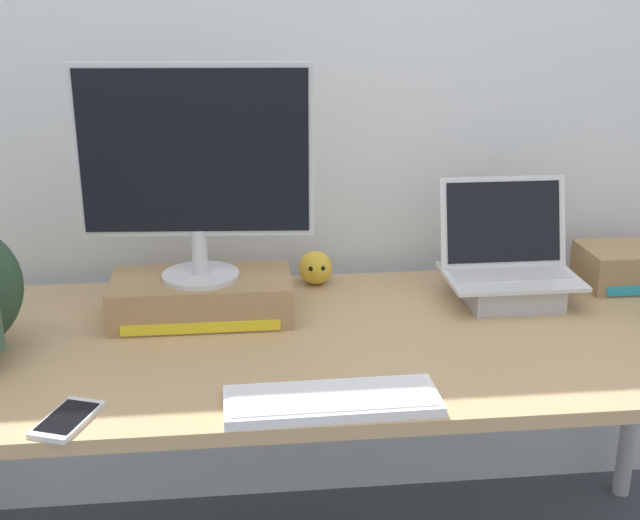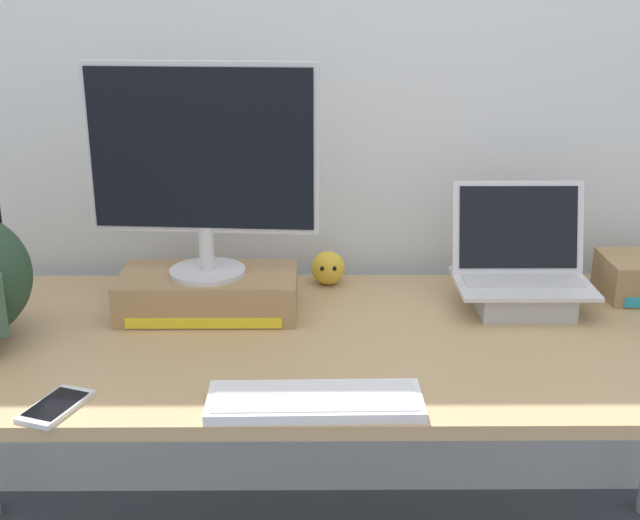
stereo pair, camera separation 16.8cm
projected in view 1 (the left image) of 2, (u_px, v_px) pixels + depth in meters
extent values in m
cube|color=silver|center=(300.00, 52.00, 2.12)|extent=(7.00, 0.10, 2.60)
cube|color=tan|center=(320.00, 341.00, 1.84)|extent=(2.03, 0.80, 0.03)
cylinder|color=#B2B2B7|center=(634.00, 391.00, 2.38)|extent=(0.05, 0.05, 0.69)
cube|color=#9E7A51|center=(202.00, 297.00, 1.93)|extent=(0.42, 0.22, 0.10)
cube|color=yellow|center=(201.00, 328.00, 1.84)|extent=(0.36, 0.00, 0.02)
cylinder|color=silver|center=(201.00, 275.00, 1.91)|extent=(0.18, 0.18, 0.01)
cylinder|color=silver|center=(200.00, 251.00, 1.89)|extent=(0.04, 0.04, 0.11)
cube|color=silver|center=(195.00, 151.00, 1.82)|extent=(0.53, 0.06, 0.39)
cube|color=black|center=(194.00, 152.00, 1.81)|extent=(0.51, 0.04, 0.37)
cube|color=#ADADB2|center=(509.00, 290.00, 2.03)|extent=(0.22, 0.20, 0.06)
cube|color=silver|center=(510.00, 276.00, 2.02)|extent=(0.32, 0.23, 0.01)
cube|color=#B7B7BC|center=(508.00, 271.00, 2.03)|extent=(0.28, 0.13, 0.00)
cube|color=silver|center=(503.00, 222.00, 2.06)|extent=(0.32, 0.07, 0.22)
cube|color=black|center=(504.00, 222.00, 2.05)|extent=(0.29, 0.06, 0.20)
cube|color=white|center=(332.00, 401.00, 1.53)|extent=(0.41, 0.15, 0.02)
cube|color=silver|center=(332.00, 396.00, 1.53)|extent=(0.38, 0.13, 0.00)
cube|color=silver|center=(68.00, 419.00, 1.48)|extent=(0.12, 0.16, 0.01)
cube|color=black|center=(67.00, 417.00, 1.48)|extent=(0.10, 0.13, 0.00)
sphere|color=gold|center=(315.00, 268.00, 2.14)|extent=(0.09, 0.09, 0.09)
sphere|color=black|center=(311.00, 269.00, 2.10)|extent=(0.01, 0.01, 0.01)
sphere|color=black|center=(323.00, 268.00, 2.10)|extent=(0.01, 0.01, 0.01)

